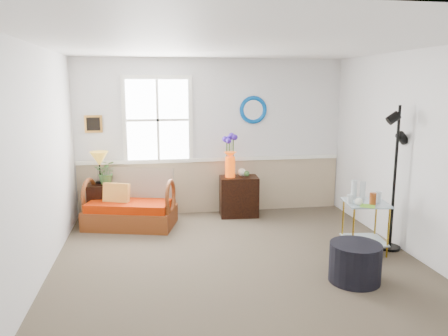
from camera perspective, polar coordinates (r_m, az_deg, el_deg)
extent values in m
cube|color=brown|center=(5.32, 2.38, -13.18)|extent=(4.50, 5.00, 0.01)
cube|color=white|center=(4.88, 2.62, 15.94)|extent=(4.50, 5.00, 0.01)
cube|color=silver|center=(7.38, -1.57, 4.07)|extent=(4.50, 0.01, 2.60)
cube|color=silver|center=(2.62, 14.10, -8.69)|extent=(4.50, 0.01, 2.60)
cube|color=silver|center=(4.99, -23.70, -0.07)|extent=(0.01, 5.00, 2.60)
cube|color=silver|center=(5.83, 24.66, 1.31)|extent=(0.01, 5.00, 2.60)
cube|color=tan|center=(7.50, -1.51, -2.41)|extent=(4.46, 0.02, 0.90)
cube|color=white|center=(7.40, -1.52, 1.12)|extent=(4.46, 0.04, 0.06)
cube|color=#C88737|center=(7.32, -16.69, 5.54)|extent=(0.28, 0.03, 0.28)
torus|color=#0061BE|center=(7.45, 3.82, 7.59)|extent=(0.47, 0.07, 0.47)
imported|color=#3B6530|center=(7.16, -15.07, -0.85)|extent=(0.39, 0.42, 0.30)
cylinder|color=black|center=(5.17, 16.74, -11.75)|extent=(0.57, 0.57, 0.44)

